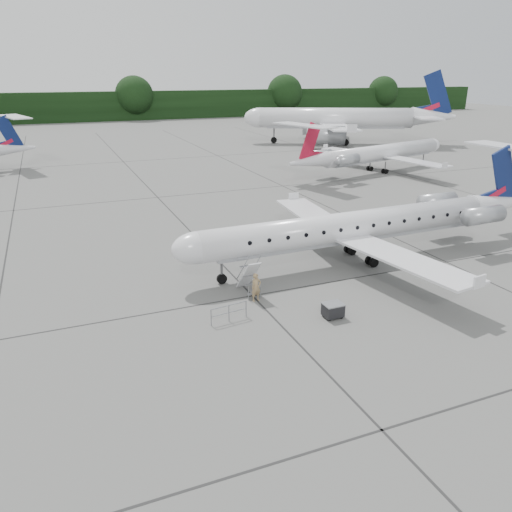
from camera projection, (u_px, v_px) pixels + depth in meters
name	position (u px, v px, depth m)	size (l,w,h in m)	color
ground	(383.00, 303.00, 30.39)	(320.00, 320.00, 0.00)	slate
treeline	(109.00, 106.00, 141.67)	(260.00, 4.00, 8.00)	black
main_regional_jet	(352.00, 212.00, 35.66)	(29.68, 21.37, 7.61)	silver
airstair	(248.00, 276.00, 31.30)	(0.85, 2.08, 2.39)	silver
passenger	(256.00, 287.00, 30.38)	(0.65, 0.43, 1.79)	#967A51
safety_railing	(229.00, 313.00, 27.98)	(2.20, 0.08, 1.00)	gray
baggage_cart	(333.00, 310.00, 28.44)	(1.08, 0.88, 0.94)	black
bg_narrowbody	(336.00, 108.00, 95.53)	(37.46, 26.97, 13.45)	silver
bg_regional_right	(384.00, 145.00, 69.22)	(28.42, 20.46, 7.46)	silver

